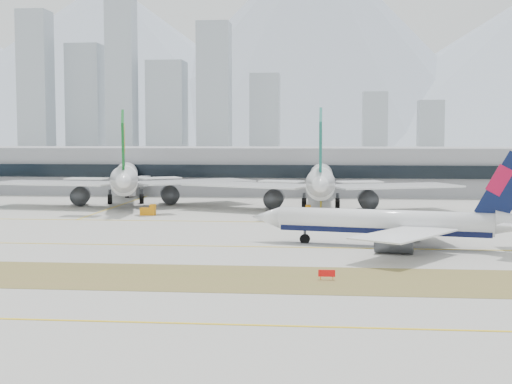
# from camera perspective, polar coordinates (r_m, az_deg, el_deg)

# --- Properties ---
(ground) EXTENTS (3000.00, 3000.00, 0.00)m
(ground) POSITION_cam_1_polar(r_m,az_deg,el_deg) (127.35, -5.33, -3.96)
(ground) COLOR #A7A39C
(ground) RESTS_ON ground
(apron_markings) EXTENTS (360.00, 122.22, 0.06)m
(apron_markings) POSITION_cam_1_polar(r_m,az_deg,el_deg) (76.00, -13.06, -9.81)
(apron_markings) COLOR olive
(apron_markings) RESTS_ON ground
(taxiing_airliner) EXTENTS (49.08, 42.08, 16.62)m
(taxiing_airliner) POSITION_cam_1_polar(r_m,az_deg,el_deg) (122.26, 11.00, -2.48)
(taxiing_airliner) COLOR white
(taxiing_airliner) RESTS_ON ground
(widebody_eva) EXTENTS (68.82, 68.73, 25.37)m
(widebody_eva) POSITION_cam_1_polar(r_m,az_deg,el_deg) (199.21, -10.40, 0.97)
(widebody_eva) COLOR white
(widebody_eva) RESTS_ON ground
(widebody_cathay) EXTENTS (71.17, 69.31, 25.36)m
(widebody_cathay) POSITION_cam_1_polar(r_m,az_deg,el_deg) (184.51, 5.21, 0.75)
(widebody_cathay) COLOR white
(widebody_cathay) RESTS_ON ground
(terminal) EXTENTS (280.00, 43.10, 15.00)m
(terminal) POSITION_cam_1_polar(r_m,az_deg,el_deg) (240.00, -0.21, 1.81)
(terminal) COLOR gray
(terminal) RESTS_ON ground
(hold_sign_right) EXTENTS (2.20, 0.15, 1.35)m
(hold_sign_right) POSITION_cam_1_polar(r_m,az_deg,el_deg) (93.44, 5.68, -6.50)
(hold_sign_right) COLOR red
(hold_sign_right) RESTS_ON ground
(gse_b) EXTENTS (3.55, 2.00, 2.60)m
(gse_b) POSITION_cam_1_polar(r_m,az_deg,el_deg) (170.73, -8.59, -1.49)
(gse_b) COLOR orange
(gse_b) RESTS_ON ground
(gse_c) EXTENTS (3.55, 2.00, 2.60)m
(gse_c) POSITION_cam_1_polar(r_m,az_deg,el_deg) (167.38, 3.84, -1.57)
(gse_c) COLOR orange
(gse_c) RESTS_ON ground
(city_skyline) EXTENTS (342.00, 49.80, 140.00)m
(city_skyline) POSITION_cam_1_polar(r_m,az_deg,el_deg) (592.54, -7.33, 7.44)
(city_skyline) COLOR #96A1AA
(city_skyline) RESTS_ON ground
(mountain_ridge) EXTENTS (2830.00, 1120.00, 470.00)m
(mountain_ridge) POSITION_cam_1_polar(r_m,az_deg,el_deg) (1536.60, 5.87, 10.54)
(mountain_ridge) COLOR #9EA8B7
(mountain_ridge) RESTS_ON ground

